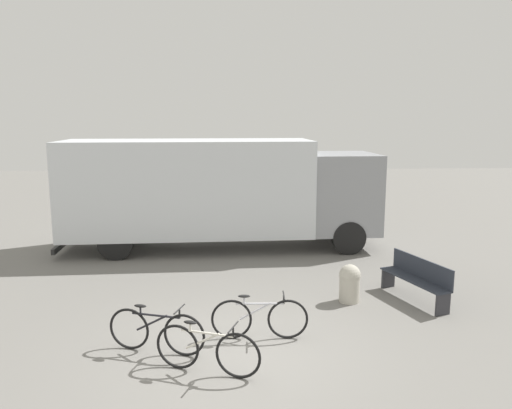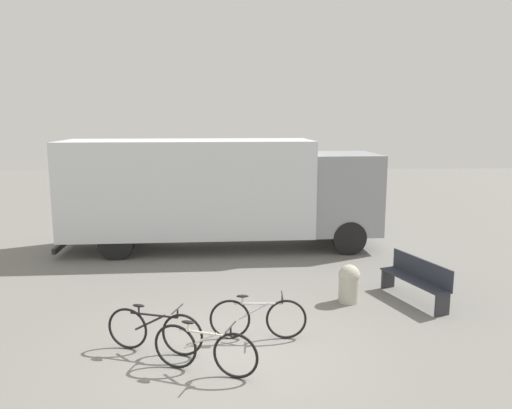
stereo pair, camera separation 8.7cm
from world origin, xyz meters
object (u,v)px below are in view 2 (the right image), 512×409
object	(u,v)px
bicycle_middle	(205,350)
bollard_near_bench	(349,282)
park_bench	(417,278)
bicycle_far	(258,318)
delivery_truck	(218,189)
bicycle_near	(154,330)

from	to	relation	value
bicycle_middle	bollard_near_bench	size ratio (longest dim) A/B	2.00
park_bench	bicycle_middle	world-z (taller)	park_bench
park_bench	bicycle_far	distance (m)	3.94
delivery_truck	park_bench	size ratio (longest dim) A/B	4.89
park_bench	bicycle_near	world-z (taller)	park_bench
bicycle_middle	bollard_near_bench	xyz separation A→B (m)	(2.93, 2.91, 0.05)
park_bench	bicycle_near	size ratio (longest dim) A/B	1.15
bicycle_near	bicycle_middle	world-z (taller)	same
park_bench	delivery_truck	bearing A→B (deg)	24.96
bicycle_middle	bollard_near_bench	world-z (taller)	bicycle_middle
delivery_truck	bicycle_middle	world-z (taller)	delivery_truck
bicycle_near	bollard_near_bench	size ratio (longest dim) A/B	2.03
park_bench	bollard_near_bench	distance (m)	1.48
bicycle_far	delivery_truck	bearing A→B (deg)	100.41
delivery_truck	bicycle_near	distance (m)	7.06
bicycle_middle	bollard_near_bench	distance (m)	4.13
bicycle_near	delivery_truck	bearing A→B (deg)	99.94
bicycle_near	bollard_near_bench	bearing A→B (deg)	46.90
bicycle_near	bicycle_far	xyz separation A→B (m)	(1.77, 0.44, 0.00)
park_bench	bicycle_near	xyz separation A→B (m)	(-5.29, -2.19, -0.12)
delivery_truck	bicycle_near	xyz separation A→B (m)	(-0.89, -6.86, -1.42)
bicycle_near	bicycle_far	world-z (taller)	same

